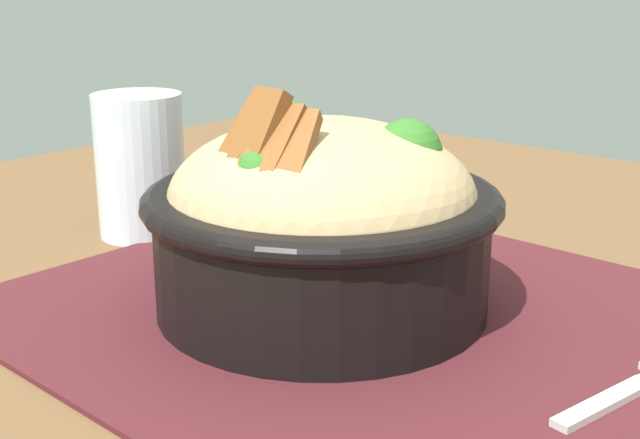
{
  "coord_description": "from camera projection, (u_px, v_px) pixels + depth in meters",
  "views": [
    {
      "loc": [
        0.2,
        -0.33,
        0.91
      ],
      "look_at": [
        -0.08,
        -0.0,
        0.78
      ],
      "focal_mm": 48.41,
      "sensor_mm": 36.0,
      "label": 1
    }
  ],
  "objects": [
    {
      "name": "bowl",
      "position": [
        320.0,
        219.0,
        0.46
      ],
      "size": [
        0.19,
        0.19,
        0.12
      ],
      "color": "black",
      "rests_on": "placemat"
    },
    {
      "name": "drinking_glass",
      "position": [
        141.0,
        173.0,
        0.59
      ],
      "size": [
        0.06,
        0.06,
        0.1
      ],
      "color": "silver",
      "rests_on": "table"
    },
    {
      "name": "placemat",
      "position": [
        410.0,
        328.0,
        0.45
      ],
      "size": [
        0.44,
        0.34,
        0.0
      ],
      "primitive_type": "cube",
      "rotation": [
        0.0,
        0.0,
        -0.03
      ],
      "color": "#47191E",
      "rests_on": "table"
    }
  ]
}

